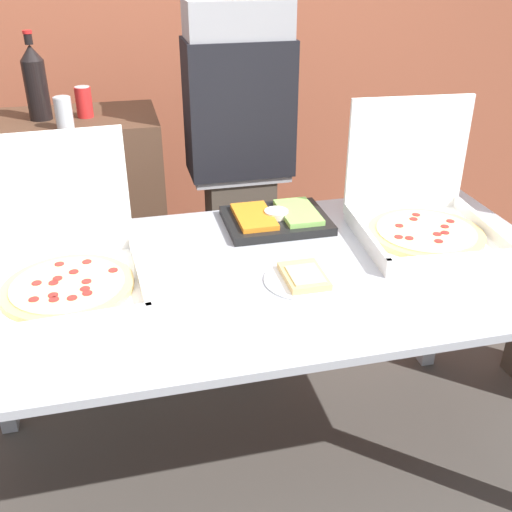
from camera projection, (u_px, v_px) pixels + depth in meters
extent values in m
plane|color=#423D38|center=(256.00, 467.00, 2.24)|extent=(16.00, 16.00, 0.00)
cube|color=#9E5138|center=(178.00, 15.00, 3.04)|extent=(10.00, 0.06, 2.80)
cube|color=#A8AAB2|center=(256.00, 274.00, 1.85)|extent=(1.93, 0.96, 0.02)
cube|color=#A8AAB2|center=(437.00, 286.00, 2.60)|extent=(0.06, 0.06, 0.82)
cube|color=white|center=(425.00, 239.00, 2.01)|extent=(0.47, 0.47, 0.02)
cube|color=white|center=(454.00, 260.00, 1.81)|extent=(0.44, 0.05, 0.04)
cube|color=white|center=(366.00, 235.00, 1.97)|extent=(0.05, 0.44, 0.04)
cube|color=white|center=(485.00, 226.00, 2.03)|extent=(0.05, 0.44, 0.04)
cube|color=white|center=(407.00, 155.00, 2.11)|extent=(0.44, 0.05, 0.41)
cylinder|color=#DBB26B|center=(426.00, 233.00, 2.00)|extent=(0.38, 0.38, 0.02)
cylinder|color=beige|center=(426.00, 231.00, 2.00)|extent=(0.33, 0.33, 0.00)
cylinder|color=maroon|center=(445.00, 226.00, 2.02)|extent=(0.03, 0.03, 0.00)
cylinder|color=maroon|center=(450.00, 221.00, 2.06)|extent=(0.03, 0.03, 0.00)
cylinder|color=maroon|center=(416.00, 215.00, 2.10)|extent=(0.03, 0.03, 0.00)
cylinder|color=maroon|center=(414.00, 219.00, 2.07)|extent=(0.03, 0.03, 0.00)
cylinder|color=maroon|center=(399.00, 226.00, 2.02)|extent=(0.03, 0.03, 0.00)
cylinder|color=maroon|center=(399.00, 237.00, 1.95)|extent=(0.03, 0.03, 0.00)
cylinder|color=maroon|center=(409.00, 238.00, 1.94)|extent=(0.03, 0.03, 0.00)
cylinder|color=maroon|center=(439.00, 241.00, 1.92)|extent=(0.03, 0.03, 0.00)
cylinder|color=maroon|center=(437.00, 234.00, 1.97)|extent=(0.03, 0.03, 0.00)
cylinder|color=maroon|center=(445.00, 233.00, 1.98)|extent=(0.03, 0.03, 0.00)
cube|color=white|center=(69.00, 293.00, 1.70)|extent=(0.44, 0.44, 0.02)
cube|color=white|center=(69.00, 323.00, 1.52)|extent=(0.42, 0.04, 0.04)
cube|color=white|center=(140.00, 274.00, 1.74)|extent=(0.04, 0.42, 0.04)
cube|color=white|center=(57.00, 196.00, 1.79)|extent=(0.42, 0.04, 0.40)
cylinder|color=#DBB26B|center=(68.00, 287.00, 1.69)|extent=(0.37, 0.37, 0.02)
cylinder|color=beige|center=(68.00, 284.00, 1.69)|extent=(0.32, 0.32, 0.00)
cylinder|color=maroon|center=(87.00, 281.00, 1.70)|extent=(0.03, 0.03, 0.00)
cylinder|color=maroon|center=(113.00, 270.00, 1.75)|extent=(0.03, 0.03, 0.00)
cylinder|color=maroon|center=(87.00, 262.00, 1.80)|extent=(0.03, 0.03, 0.00)
cylinder|color=maroon|center=(74.00, 272.00, 1.74)|extent=(0.03, 0.03, 0.00)
cylinder|color=maroon|center=(59.00, 264.00, 1.79)|extent=(0.03, 0.03, 0.00)
cylinder|color=maroon|center=(58.00, 278.00, 1.71)|extent=(0.03, 0.03, 0.00)
cylinder|color=maroon|center=(37.00, 282.00, 1.69)|extent=(0.03, 0.03, 0.00)
cylinder|color=maroon|center=(54.00, 283.00, 1.69)|extent=(0.03, 0.03, 0.00)
cylinder|color=maroon|center=(34.00, 299.00, 1.61)|extent=(0.03, 0.03, 0.00)
cylinder|color=maroon|center=(53.00, 295.00, 1.63)|extent=(0.03, 0.03, 0.00)
cylinder|color=maroon|center=(54.00, 299.00, 1.61)|extent=(0.03, 0.03, 0.00)
cylinder|color=maroon|center=(72.00, 298.00, 1.62)|extent=(0.03, 0.03, 0.00)
cylinder|color=maroon|center=(87.00, 293.00, 1.64)|extent=(0.03, 0.03, 0.00)
cylinder|color=maroon|center=(85.00, 289.00, 1.66)|extent=(0.03, 0.03, 0.00)
cylinder|color=white|center=(304.00, 280.00, 1.78)|extent=(0.24, 0.24, 0.01)
cube|color=#DBB26B|center=(304.00, 276.00, 1.78)|extent=(0.12, 0.17, 0.02)
cube|color=beige|center=(305.00, 275.00, 1.76)|extent=(0.09, 0.12, 0.01)
cube|color=black|center=(276.00, 220.00, 2.13)|extent=(0.36, 0.28, 0.03)
cube|color=orange|center=(254.00, 217.00, 2.10)|extent=(0.13, 0.23, 0.02)
cube|color=#8CC65B|center=(298.00, 212.00, 2.13)|extent=(0.13, 0.23, 0.02)
cylinder|color=white|center=(276.00, 214.00, 2.12)|extent=(0.08, 0.08, 0.02)
cube|color=#4C3323|center=(77.00, 237.00, 2.72)|extent=(0.79, 0.46, 1.09)
cylinder|color=black|center=(37.00, 90.00, 2.39)|extent=(0.09, 0.09, 0.23)
cone|color=black|center=(30.00, 52.00, 2.32)|extent=(0.09, 0.09, 0.06)
cylinder|color=black|center=(28.00, 39.00, 2.30)|extent=(0.03, 0.03, 0.04)
cylinder|color=red|center=(27.00, 32.00, 2.28)|extent=(0.04, 0.04, 0.01)
cylinder|color=silver|center=(64.00, 113.00, 2.29)|extent=(0.07, 0.07, 0.12)
cylinder|color=silver|center=(61.00, 97.00, 2.26)|extent=(0.06, 0.06, 0.00)
cylinder|color=red|center=(84.00, 102.00, 2.44)|extent=(0.07, 0.07, 0.12)
cylinder|color=silver|center=(82.00, 87.00, 2.41)|extent=(0.06, 0.06, 0.00)
cube|color=#473D33|center=(241.00, 264.00, 2.75)|extent=(0.28, 0.20, 0.85)
cube|color=#99999E|center=(239.00, 94.00, 2.39)|extent=(0.40, 0.22, 0.70)
cube|color=black|center=(239.00, 108.00, 2.42)|extent=(0.42, 0.24, 0.54)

